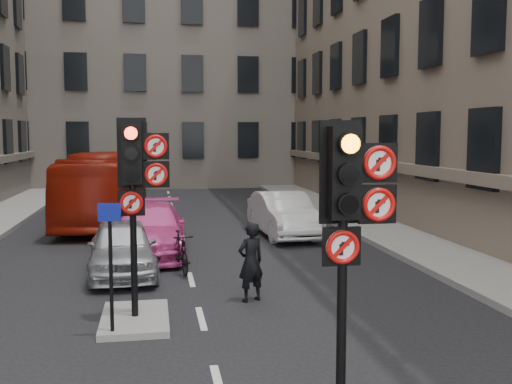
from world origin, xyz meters
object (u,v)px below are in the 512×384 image
object	(u,v)px
info_sign	(110,249)
car_silver	(122,247)
signal_far	(137,174)
car_pink	(150,229)
motorcyclist	(251,262)
signal_near	(350,204)
car_white	(283,214)
motorcycle	(181,252)
bus_red	(106,187)

from	to	relation	value
info_sign	car_silver	bearing A→B (deg)	96.09
signal_far	car_pink	xyz separation A→B (m)	(0.15, 6.19, -2.00)
motorcyclist	signal_far	bearing A→B (deg)	0.78
signal_near	car_silver	xyz separation A→B (m)	(-3.09, 7.82, -1.92)
signal_far	car_silver	xyz separation A→B (m)	(-0.49, 3.82, -2.04)
car_pink	motorcyclist	world-z (taller)	motorcyclist
signal_far	car_white	size ratio (longest dim) A/B	0.81
motorcycle	car_white	bearing A→B (deg)	43.80
signal_near	info_sign	size ratio (longest dim) A/B	1.65
signal_near	motorcycle	xyz separation A→B (m)	(-1.69, 7.79, -2.08)
info_sign	car_white	bearing A→B (deg)	67.30
car_white	signal_near	bearing A→B (deg)	-102.11
signal_far	bus_red	size ratio (longest dim) A/B	0.37
car_white	info_sign	world-z (taller)	info_sign
bus_red	car_pink	bearing A→B (deg)	-71.77
signal_near	motorcycle	size ratio (longest dim) A/B	2.13
car_silver	car_white	size ratio (longest dim) A/B	0.88
car_pink	info_sign	xyz separation A→B (m)	(-0.59, -7.00, 0.81)
signal_near	motorcyclist	distance (m)	5.32
signal_far	motorcyclist	bearing A→B (deg)	24.52
bus_red	motorcycle	xyz separation A→B (m)	(2.44, -8.99, -0.84)
car_white	bus_red	size ratio (longest dim) A/B	0.46
car_silver	bus_red	xyz separation A→B (m)	(-1.03, 8.96, 0.68)
motorcycle	signal_far	bearing A→B (deg)	-112.18
signal_near	car_pink	size ratio (longest dim) A/B	0.73
car_white	info_sign	size ratio (longest dim) A/B	2.05
signal_far	car_white	xyz separation A→B (m)	(4.53, 8.50, -1.97)
car_pink	bus_red	size ratio (longest dim) A/B	0.51
bus_red	signal_far	bearing A→B (deg)	-79.24
motorcycle	info_sign	xyz separation A→B (m)	(-1.35, -4.61, 1.01)
signal_near	info_sign	bearing A→B (deg)	133.60
signal_near	signal_far	bearing A→B (deg)	123.02
signal_far	car_silver	distance (m)	4.36
motorcycle	info_sign	size ratio (longest dim) A/B	0.78
motorcyclist	info_sign	size ratio (longest dim) A/B	0.75
car_silver	motorcyclist	size ratio (longest dim) A/B	2.40
signal_near	signal_far	xyz separation A→B (m)	(-2.60, 4.00, 0.12)
signal_far	info_sign	distance (m)	1.50
signal_far	car_silver	size ratio (longest dim) A/B	0.91
signal_near	motorcyclist	xyz separation A→B (m)	(-0.39, 5.01, -1.77)
car_white	motorcycle	world-z (taller)	car_white
signal_near	bus_red	size ratio (longest dim) A/B	0.37
car_silver	bus_red	distance (m)	9.04
motorcyclist	info_sign	distance (m)	3.29
motorcyclist	car_white	bearing A→B (deg)	-130.96
car_pink	info_sign	distance (m)	7.07
car_pink	motorcyclist	xyz separation A→B (m)	(2.06, -5.18, 0.11)
bus_red	motorcyclist	xyz separation A→B (m)	(3.74, -11.77, -0.53)
signal_far	info_sign	world-z (taller)	signal_far
car_pink	info_sign	size ratio (longest dim) A/B	2.25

